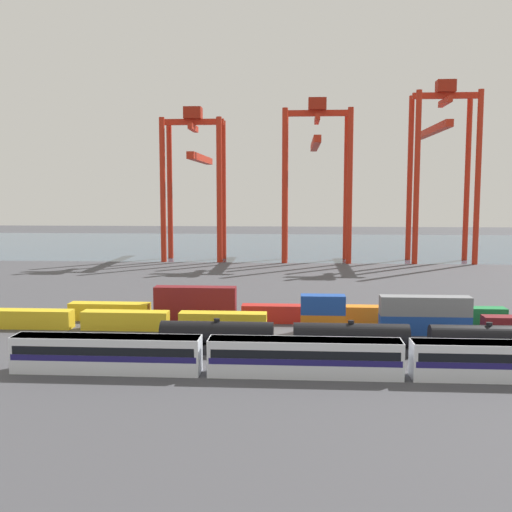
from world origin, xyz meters
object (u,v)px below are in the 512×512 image
Objects in this scene: freight_tank_row at (351,339)px; shipping_container_2 at (223,322)px; passenger_train at (305,356)px; gantry_crane_east at (441,152)px; shipping_container_13 at (463,316)px; shipping_container_1 at (126,320)px; shipping_container_8 at (110,311)px; gantry_crane_west at (195,169)px; shipping_container_9 at (195,313)px; gantry_crane_central at (316,162)px.

freight_tank_row reaches higher than shipping_container_2.
gantry_crane_east is at bearing 70.45° from passenger_train.
gantry_crane_east reaches higher than shipping_container_2.
shipping_container_13 is at bearing -100.49° from gantry_crane_east.
shipping_container_1 is 1.00× the size of shipping_container_2.
freight_tank_row is at bearing -108.24° from gantry_crane_east.
gantry_crane_east is (15.29, 82.59, 28.58)m from shipping_container_13.
shipping_container_13 is at bearing 0.00° from shipping_container_8.
gantry_crane_west is (-35.05, 99.77, 23.53)m from freight_tank_row.
shipping_container_13 is (52.07, 0.00, 0.00)m from shipping_container_8.
shipping_container_8 is 13.02m from shipping_container_9.
shipping_container_2 is 1.00× the size of shipping_container_13.
shipping_container_9 is 1.00× the size of shipping_container_13.
shipping_container_1 is at bearing -55.51° from shipping_container_8.
shipping_container_1 is at bearing -108.27° from gantry_crane_central.
gantry_crane_west is at bearing 109.36° from freight_tank_row.
gantry_crane_west reaches higher than shipping_container_2.
shipping_container_1 is 0.27× the size of gantry_crane_central.
gantry_crane_east is (54.34, 82.59, 28.58)m from shipping_container_9.
gantry_crane_west is (-29.50, 108.24, 23.32)m from passenger_train.
shipping_container_1 and shipping_container_9 have the same top height.
freight_tank_row reaches higher than shipping_container_1.
gantry_crane_west is (-18.50, 88.51, 24.16)m from shipping_container_2.
gantry_crane_central is (15.48, 88.50, 26.09)m from shipping_container_2.
gantry_crane_east reaches higher than gantry_crane_west.
shipping_container_9 is 0.25× the size of gantry_crane_east.
shipping_container_9 is at bearing 180.00° from shipping_container_13.
shipping_container_8 is 1.00× the size of shipping_container_9.
shipping_container_1 and shipping_container_8 have the same top height.
passenger_train is 5.16× the size of shipping_container_8.
shipping_container_9 is 87.01m from gantry_crane_west.
gantry_crane_east reaches higher than shipping_container_9.
shipping_container_13 is 88.48m from gantry_crane_central.
gantry_crane_west is (-0.61, 82.47, 24.16)m from shipping_container_8.
shipping_container_8 is 110.34m from gantry_crane_east.
shipping_container_8 is (-34.44, 17.31, -0.63)m from freight_tank_row.
freight_tank_row is at bearing -20.40° from shipping_container_1.
shipping_container_2 and shipping_container_13 have the same top height.
shipping_container_9 is at bearing 34.26° from shipping_container_1.
gantry_crane_central is 34.08m from gantry_crane_east.
shipping_container_8 is 1.00× the size of shipping_container_13.
passenger_train reaches higher than shipping_container_13.
gantry_crane_east is at bearing 54.51° from shipping_container_1.
shipping_container_8 is at bearing -112.04° from gantry_crane_central.
shipping_container_13 is (23.18, 25.77, -0.84)m from passenger_train.
shipping_container_2 is at bearing -51.10° from shipping_container_9.
gantry_crane_central reaches higher than shipping_container_9.
gantry_crane_central is (4.49, 108.22, 25.24)m from passenger_train.
gantry_crane_west is at bearing -179.90° from gantry_crane_east.
shipping_container_8 is 92.70m from gantry_crane_central.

